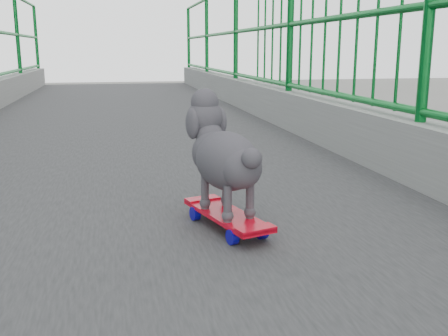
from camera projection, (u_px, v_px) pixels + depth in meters
name	position (u px, v px, depth m)	size (l,w,h in m)	color
skateboard	(227.00, 217.00, 1.93)	(0.26, 0.48, 0.06)	red
poodle	(223.00, 154.00, 1.90)	(0.28, 0.47, 0.40)	#2E2B30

